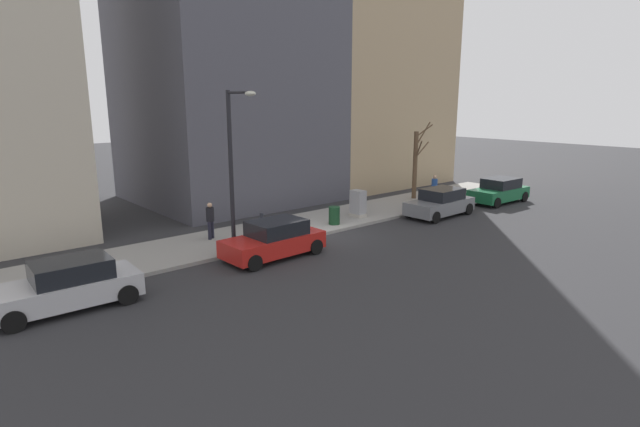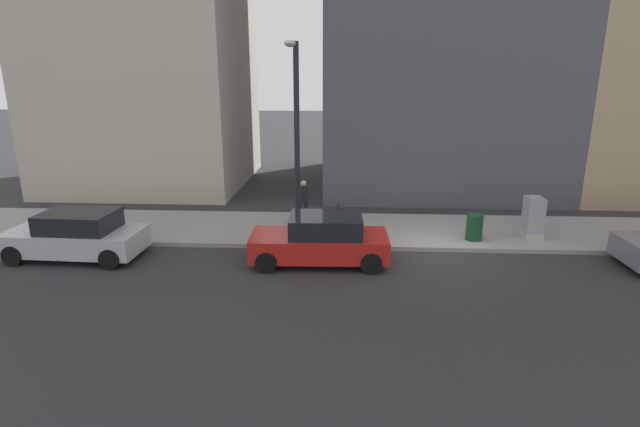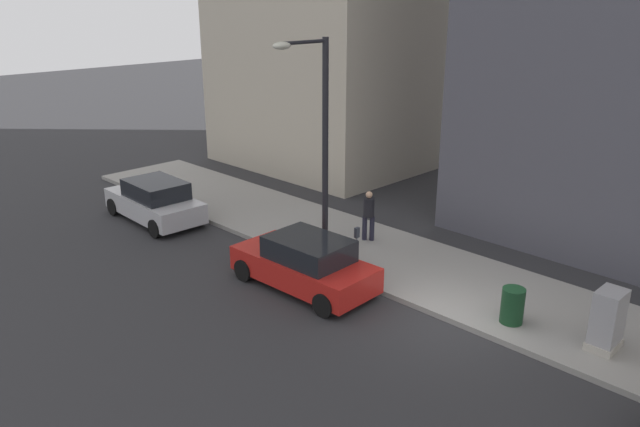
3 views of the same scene
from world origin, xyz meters
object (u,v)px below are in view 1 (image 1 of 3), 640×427
parked_car_green (499,191)px  pedestrian_midblock (210,219)px  utility_box (358,204)px  trash_bin (334,215)px  office_tower_left (354,22)px  streetlamp (234,158)px  bare_tree (416,163)px  office_block_center (223,1)px  parked_car_red (274,240)px  parked_car_silver (68,285)px  parking_meter (262,225)px  pedestrian_near_meter (434,187)px  parked_car_grey (440,203)px

parked_car_green → pedestrian_midblock: 18.34m
utility_box → trash_bin: utility_box is taller
pedestrian_midblock → office_tower_left: office_tower_left is taller
streetlamp → bare_tree: (2.29, -14.49, -1.60)m
office_block_center → parked_car_red: bearing=156.7°
parked_car_silver → utility_box: utility_box is taller
parked_car_silver → bare_tree: 21.77m
parked_car_red → parked_car_silver: 7.77m
trash_bin → parking_meter: bearing=95.5°
parked_car_silver → streetlamp: size_ratio=0.66×
parking_meter → office_block_center: 16.05m
office_tower_left → utility_box: bearing=137.1°
pedestrian_near_meter → bare_tree: bearing=116.2°
parking_meter → pedestrian_midblock: size_ratio=0.81×
parked_car_silver → office_tower_left: size_ratio=0.18×
trash_bin → parked_car_grey: bearing=-108.2°
parked_car_green → trash_bin: (2.19, 11.91, -0.14)m
parked_car_silver → parking_meter: 8.41m
office_tower_left → streetlamp: bearing=122.2°
parked_car_red → pedestrian_near_meter: 13.64m
pedestrian_midblock → bare_tree: bearing=-33.1°
parked_car_green → parked_car_red: bearing=91.4°
streetlamp → office_block_center: office_block_center is taller
streetlamp → parked_car_grey: bearing=-96.5°
parked_car_red → pedestrian_midblock: bearing=11.4°
parked_car_green → parking_meter: size_ratio=3.15×
parked_car_green → parked_car_grey: size_ratio=1.01×
parked_car_green → bare_tree: bare_tree is taller
bare_tree → parked_car_red: bearing=105.2°
parked_car_grey → parked_car_silver: same height
parked_car_green → utility_box: bearing=77.2°
parked_car_red → bare_tree: bare_tree is taller
utility_box → parked_car_grey: bearing=-121.0°
trash_bin → parked_car_silver: bearing=98.9°
office_tower_left → pedestrian_midblock: bearing=116.6°
parked_car_grey → office_tower_left: (12.29, -5.20, 11.20)m
pedestrian_midblock → parked_car_green: bearing=-45.2°
utility_box → pedestrian_near_meter: (-0.33, -6.23, 0.24)m
bare_tree → office_block_center: office_block_center is taller
parked_car_red → bare_tree: 14.21m
parking_meter → utility_box: utility_box is taller
parked_car_green → streetlamp: 18.32m
trash_bin → office_tower_left: 19.01m
parked_car_grey → parked_car_silver: (-0.04, 19.00, 0.00)m
parking_meter → office_block_center: (10.57, -4.74, 11.11)m
parked_car_green → pedestrian_midblock: bearing=79.8°
bare_tree → pedestrian_near_meter: size_ratio=2.90×
utility_box → pedestrian_midblock: size_ratio=0.86×
parked_car_green → office_tower_left: 16.77m
bare_tree → parked_car_grey: bearing=147.0°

